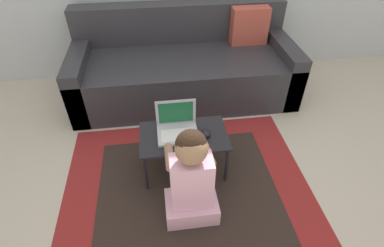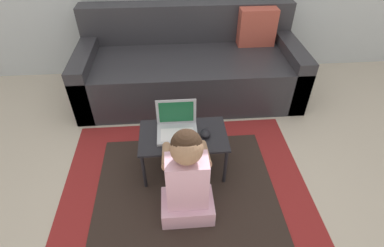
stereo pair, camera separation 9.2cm
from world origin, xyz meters
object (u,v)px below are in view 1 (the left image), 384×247
object	(u,v)px
couch	(185,67)
laptop	(177,129)
computer_mouse	(206,133)
person_seated	(191,179)
laptop_desk	(184,139)

from	to	relation	value
couch	laptop	distance (m)	1.07
laptop	computer_mouse	world-z (taller)	laptop
person_seated	couch	bearing A→B (deg)	85.00
person_seated	laptop_desk	bearing A→B (deg)	90.17
couch	laptop_desk	bearing A→B (deg)	-96.90
couch	laptop	bearing A→B (deg)	-99.28
laptop_desk	computer_mouse	distance (m)	0.17
laptop_desk	person_seated	size ratio (longest dim) A/B	0.87
laptop_desk	person_seated	bearing A→B (deg)	-89.83
laptop_desk	laptop	world-z (taller)	laptop
laptop	computer_mouse	distance (m)	0.20
laptop	laptop_desk	bearing A→B (deg)	-36.47
couch	laptop_desk	world-z (taller)	couch
couch	computer_mouse	bearing A→B (deg)	-88.75
laptop	computer_mouse	xyz separation A→B (m)	(0.20, -0.05, -0.02)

